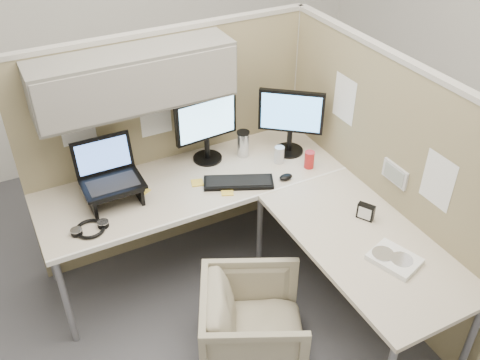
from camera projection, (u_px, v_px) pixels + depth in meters
name	position (u px, v px, depth m)	size (l,w,h in m)	color
ground	(244.00, 307.00, 3.55)	(4.50, 4.50, 0.00)	#45454B
partition_back	(155.00, 115.00, 3.43)	(2.00, 0.36, 1.63)	#948761
partition_right	(376.00, 176.00, 3.36)	(0.07, 2.03, 1.63)	#948761
desk	(253.00, 211.00, 3.29)	(2.00, 1.98, 0.73)	beige
office_chair	(253.00, 321.00, 3.08)	(0.58, 0.54, 0.60)	#B2AF8E
monitor_left	(206.00, 124.00, 3.52)	(0.44, 0.20, 0.47)	black
monitor_right	(291.00, 117.00, 3.60)	(0.37, 0.30, 0.47)	black
laptop_station	(111.00, 180.00, 3.23)	(0.36, 0.31, 0.38)	black
keyboard	(239.00, 182.00, 3.44)	(0.45, 0.15, 0.02)	black
mouse	(286.00, 177.00, 3.48)	(0.09, 0.06, 0.03)	black
travel_mug	(243.00, 144.00, 3.67)	(0.09, 0.09, 0.19)	silver
soda_can_green	(309.00, 160.00, 3.57)	(0.07, 0.07, 0.12)	#B21E1E
soda_can_silver	(279.00, 155.00, 3.62)	(0.07, 0.07, 0.12)	silver
sticky_note_b	(227.00, 192.00, 3.37)	(0.08, 0.08, 0.01)	yellow
sticky_note_d	(197.00, 183.00, 3.45)	(0.08, 0.08, 0.01)	yellow
sticky_note_c	(142.00, 191.00, 3.38)	(0.08, 0.08, 0.01)	yellow
headphones	(90.00, 229.00, 3.06)	(0.22, 0.17, 0.03)	black
paper_stack	(394.00, 259.00, 2.86)	(0.27, 0.30, 0.03)	white
desk_clock	(366.00, 212.00, 3.13)	(0.08, 0.11, 0.10)	black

